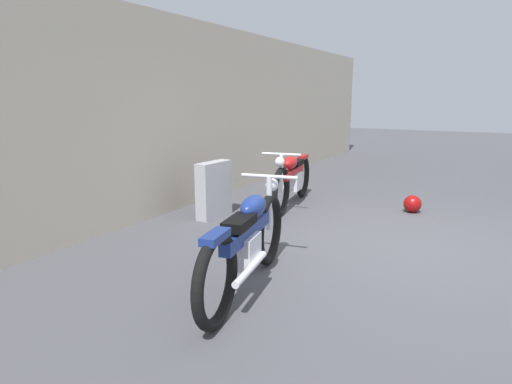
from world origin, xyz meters
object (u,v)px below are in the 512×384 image
helmet (412,204)px  motorcycle_red (292,178)px  stone_marker (214,190)px  motorcycle_blue (248,241)px

helmet → motorcycle_red: bearing=105.9°
stone_marker → motorcycle_red: bearing=-31.1°
stone_marker → motorcycle_red: 1.41m
helmet → stone_marker: bearing=124.1°
stone_marker → helmet: size_ratio=3.07×
helmet → motorcycle_red: 1.92m
motorcycle_red → motorcycle_blue: 3.31m
stone_marker → motorcycle_red: motorcycle_red is taller
motorcycle_red → helmet: bearing=96.1°
helmet → motorcycle_blue: (-3.67, 0.83, 0.33)m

